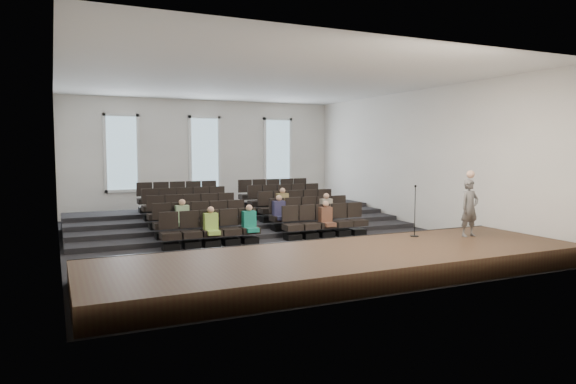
# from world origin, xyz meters

# --- Properties ---
(ground) EXTENTS (14.00, 14.00, 0.00)m
(ground) POSITION_xyz_m (0.00, 0.00, 0.00)
(ground) COLOR black
(ground) RESTS_ON ground
(ceiling) EXTENTS (12.00, 14.00, 0.02)m
(ceiling) POSITION_xyz_m (0.00, 0.00, 5.01)
(ceiling) COLOR white
(ceiling) RESTS_ON ground
(wall_back) EXTENTS (12.00, 0.04, 5.00)m
(wall_back) POSITION_xyz_m (0.00, 7.02, 2.50)
(wall_back) COLOR white
(wall_back) RESTS_ON ground
(wall_front) EXTENTS (12.00, 0.04, 5.00)m
(wall_front) POSITION_xyz_m (0.00, -7.02, 2.50)
(wall_front) COLOR white
(wall_front) RESTS_ON ground
(wall_left) EXTENTS (0.04, 14.00, 5.00)m
(wall_left) POSITION_xyz_m (-6.02, 0.00, 2.50)
(wall_left) COLOR white
(wall_left) RESTS_ON ground
(wall_right) EXTENTS (0.04, 14.00, 5.00)m
(wall_right) POSITION_xyz_m (6.02, 0.00, 2.50)
(wall_right) COLOR white
(wall_right) RESTS_ON ground
(stage) EXTENTS (11.80, 3.60, 0.50)m
(stage) POSITION_xyz_m (0.00, -5.10, 0.25)
(stage) COLOR #3D2B1A
(stage) RESTS_ON ground
(stage_lip) EXTENTS (11.80, 0.06, 0.52)m
(stage_lip) POSITION_xyz_m (0.00, -3.33, 0.25)
(stage_lip) COLOR black
(stage_lip) RESTS_ON ground
(risers) EXTENTS (11.80, 4.80, 0.60)m
(risers) POSITION_xyz_m (0.00, 3.17, 0.20)
(risers) COLOR black
(risers) RESTS_ON ground
(seating_rows) EXTENTS (6.80, 4.70, 1.67)m
(seating_rows) POSITION_xyz_m (-0.00, 1.54, 0.68)
(seating_rows) COLOR black
(seating_rows) RESTS_ON ground
(windows) EXTENTS (8.44, 0.10, 3.24)m
(windows) POSITION_xyz_m (0.00, 6.95, 2.70)
(windows) COLOR white
(windows) RESTS_ON wall_back
(audience) EXTENTS (5.45, 2.64, 1.10)m
(audience) POSITION_xyz_m (0.19, 0.15, 0.79)
(audience) COLOR #A0CB51
(audience) RESTS_ON seating_rows
(speaker) EXTENTS (0.57, 0.38, 1.55)m
(speaker) POSITION_xyz_m (4.14, -4.62, 1.28)
(speaker) COLOR #575552
(speaker) RESTS_ON stage
(mic_stand) EXTENTS (0.23, 0.23, 1.40)m
(mic_stand) POSITION_xyz_m (2.79, -4.00, 0.92)
(mic_stand) COLOR black
(mic_stand) RESTS_ON stage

